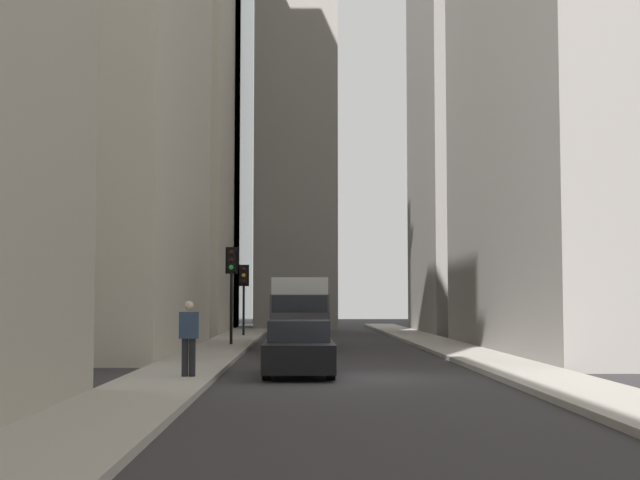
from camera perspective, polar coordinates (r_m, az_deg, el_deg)
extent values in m
plane|color=#302D30|center=(22.71, 2.21, -8.76)|extent=(135.00, 135.00, 0.00)
cube|color=#A8A399|center=(22.88, -9.24, -8.51)|extent=(90.00, 2.20, 0.14)
cube|color=#A8A399|center=(23.40, 13.40, -8.35)|extent=(90.00, 2.20, 0.14)
cube|color=gray|center=(55.22, 11.58, 11.77)|extent=(12.19, 10.00, 33.46)
cube|color=beige|center=(55.85, -10.85, 9.02)|extent=(15.27, 10.00, 28.61)
cube|color=gray|center=(60.22, -1.54, 5.71)|extent=(5.40, 5.40, 23.86)
cube|color=silver|center=(37.65, -1.30, -4.46)|extent=(4.60, 2.25, 2.60)
cube|color=#38383D|center=(34.46, -1.31, -5.10)|extent=(1.90, 2.25, 1.90)
cube|color=black|center=(34.45, -1.31, -4.10)|extent=(1.92, 2.09, 0.64)
cylinder|color=black|center=(34.49, 0.34, -6.35)|extent=(0.88, 0.28, 0.88)
cylinder|color=black|center=(34.50, -2.96, -6.34)|extent=(0.88, 0.28, 0.88)
cylinder|color=black|center=(39.09, 0.15, -6.05)|extent=(0.88, 0.28, 0.88)
cylinder|color=black|center=(39.09, -2.75, -6.04)|extent=(0.88, 0.28, 0.88)
cube|color=black|center=(23.26, -1.36, -7.35)|extent=(4.30, 1.78, 0.70)
cube|color=black|center=(23.43, -1.35, -5.81)|extent=(2.10, 1.58, 0.54)
cylinder|color=black|center=(21.94, 0.69, -8.10)|extent=(0.64, 0.22, 0.64)
cylinder|color=black|center=(21.94, -3.43, -8.09)|extent=(0.64, 0.22, 0.64)
cylinder|color=black|center=(24.63, 0.48, -7.63)|extent=(0.64, 0.22, 0.64)
cylinder|color=black|center=(24.64, -3.18, -7.63)|extent=(0.64, 0.22, 0.64)
cylinder|color=black|center=(36.83, -5.69, -4.31)|extent=(0.12, 0.12, 2.98)
cube|color=black|center=(36.86, -5.67, -1.29)|extent=(0.28, 0.32, 0.90)
cube|color=black|center=(37.02, -5.65, -1.30)|extent=(0.03, 0.52, 1.10)
sphere|color=black|center=(36.72, -5.68, -0.81)|extent=(0.20, 0.20, 0.20)
sphere|color=black|center=(36.70, -5.69, -1.28)|extent=(0.20, 0.20, 0.20)
sphere|color=green|center=(36.69, -5.69, -1.75)|extent=(0.20, 0.20, 0.20)
cylinder|color=black|center=(45.94, -4.90, -4.45)|extent=(0.12, 0.12, 2.61)
cube|color=black|center=(45.96, -4.89, -2.26)|extent=(0.28, 0.32, 0.90)
cube|color=black|center=(46.11, -4.87, -2.27)|extent=(0.03, 0.52, 1.10)
sphere|color=black|center=(45.80, -4.90, -1.88)|extent=(0.20, 0.20, 0.20)
sphere|color=orange|center=(45.80, -4.90, -2.26)|extent=(0.20, 0.20, 0.20)
sphere|color=black|center=(45.79, -4.90, -2.63)|extent=(0.20, 0.20, 0.20)
cylinder|color=black|center=(21.54, -8.16, -7.43)|extent=(0.16, 0.16, 0.89)
cylinder|color=black|center=(21.56, -8.61, -7.42)|extent=(0.16, 0.16, 0.89)
cube|color=navy|center=(21.52, -8.37, -5.40)|extent=(0.26, 0.44, 0.63)
sphere|color=beige|center=(21.51, -8.36, -4.17)|extent=(0.22, 0.22, 0.22)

